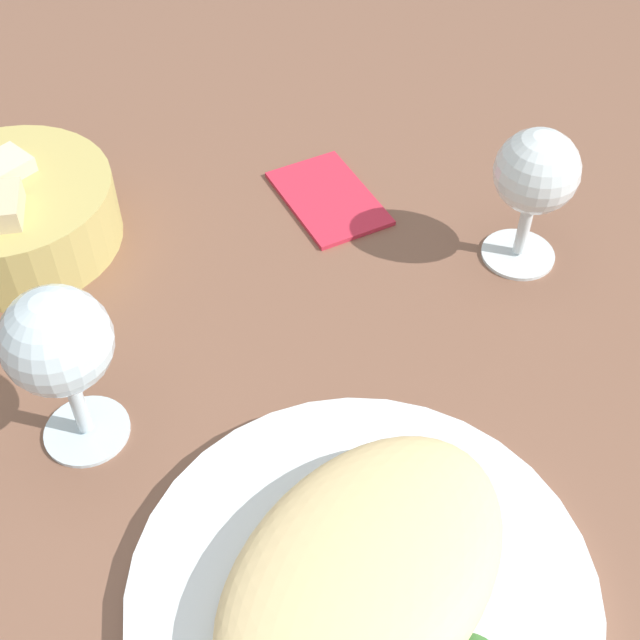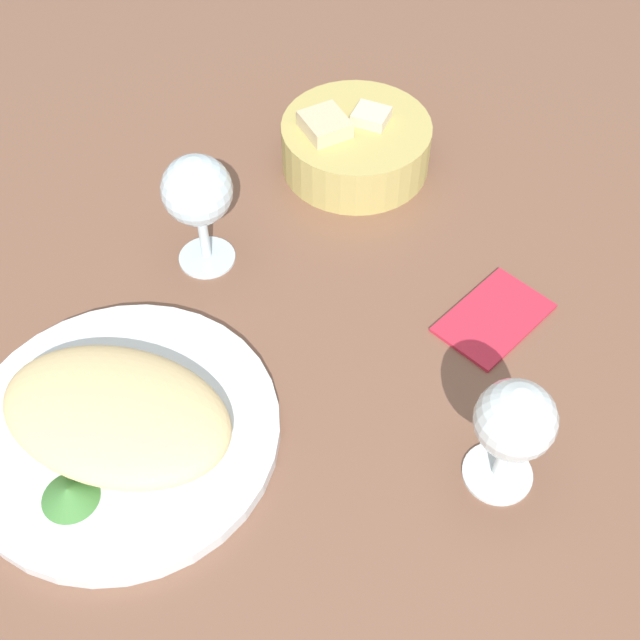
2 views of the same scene
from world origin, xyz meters
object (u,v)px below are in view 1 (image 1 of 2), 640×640
Objects in this scene: wine_glass_far at (59,348)px; bread_basket at (13,214)px; plate at (363,593)px; folded_napkin at (328,196)px; wine_glass_near at (535,179)px.

bread_basket is at bearing 33.67° from wine_glass_far.
plate reaches higher than folded_napkin.
plate is 41.04cm from bread_basket.
plate is 1.66× the size of bread_basket.
bread_basket is 21.80cm from wine_glass_far.
plate is 32.89cm from wine_glass_near.
plate is 2.32× the size of wine_glass_near.
bread_basket is 40.90cm from wine_glass_near.
plate is 36.17cm from folded_napkin.
wine_glass_far reaches higher than wine_glass_near.
wine_glass_near is 0.92× the size of wine_glass_far.
wine_glass_far is at bearing 65.80° from plate.
wine_glass_far reaches higher than plate.
wine_glass_near reaches higher than folded_napkin.
folded_napkin is at bearing 11.46° from plate.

